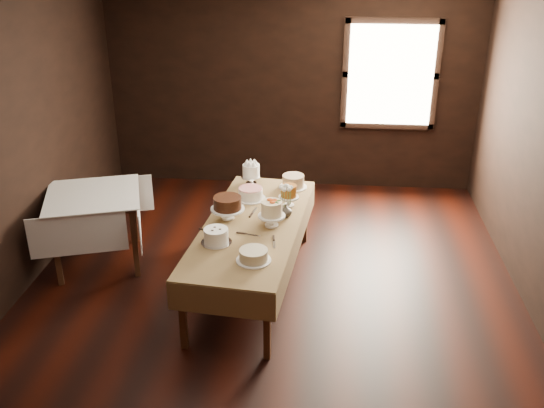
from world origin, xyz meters
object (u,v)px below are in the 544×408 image
(display_table, at_px, (252,228))
(cake_server_b, at_px, (274,244))
(cake_meringue, at_px, (251,175))
(cake_caramel, at_px, (289,197))
(side_table, at_px, (94,203))
(cake_speckled, at_px, (293,182))
(flower_vase, at_px, (286,211))
(cake_lattice, at_px, (251,194))
(cake_server_d, at_px, (284,214))
(cake_chocolate, at_px, (228,208))
(cake_flowers, at_px, (272,215))
(cake_cream, at_px, (254,256))
(cake_swirl, at_px, (216,237))
(cake_server_e, at_px, (213,233))
(cake_server_a, at_px, (253,235))
(cake_server_c, at_px, (254,210))

(display_table, bearing_deg, cake_server_b, -58.22)
(display_table, relative_size, cake_meringue, 9.91)
(cake_caramel, bearing_deg, side_table, -177.43)
(cake_speckled, distance_m, flower_vase, 0.75)
(cake_lattice, height_order, cake_server_d, cake_lattice)
(side_table, height_order, flower_vase, flower_vase)
(cake_caramel, bearing_deg, cake_chocolate, -149.13)
(cake_flowers, bearing_deg, side_table, 168.87)
(cake_lattice, xyz_separation_m, cake_cream, (0.19, -1.30, -0.00))
(flower_vase, bearing_deg, cake_swirl, -133.69)
(display_table, height_order, cake_meringue, cake_meringue)
(cake_speckled, xyz_separation_m, cake_swirl, (-0.62, -1.37, 0.00))
(cake_meringue, relative_size, cake_server_d, 1.02)
(cake_swirl, height_order, cake_server_e, cake_swirl)
(cake_cream, relative_size, flower_vase, 2.44)
(cake_server_b, relative_size, flower_vase, 1.82)
(cake_lattice, bearing_deg, cake_meringue, 96.34)
(side_table, bearing_deg, cake_lattice, 8.12)
(cake_lattice, relative_size, cake_caramel, 1.35)
(cake_caramel, xyz_separation_m, flower_vase, (-0.01, -0.25, -0.04))
(display_table, height_order, cake_chocolate, cake_chocolate)
(cake_server_a, bearing_deg, cake_chocolate, 142.98)
(display_table, relative_size, cake_server_e, 10.10)
(display_table, relative_size, cake_server_d, 10.10)
(cake_server_d, bearing_deg, cake_server_c, 133.98)
(cake_chocolate, relative_size, cake_flowers, 1.44)
(display_table, distance_m, cake_lattice, 0.60)
(cake_caramel, bearing_deg, cake_server_e, -135.05)
(display_table, height_order, cake_server_d, cake_server_d)
(cake_server_c, bearing_deg, cake_server_a, -164.53)
(cake_swirl, distance_m, cake_server_d, 0.88)
(flower_vase, bearing_deg, cake_server_c, 162.58)
(cake_caramel, bearing_deg, cake_server_b, -95.05)
(cake_server_e, bearing_deg, cake_cream, -22.38)
(cake_server_d, bearing_deg, cake_speckled, 51.46)
(cake_meringue, relative_size, cake_speckled, 0.80)
(cake_swirl, bearing_deg, cake_caramel, 55.15)
(cake_server_b, relative_size, cake_server_d, 1.00)
(display_table, distance_m, flower_vase, 0.39)
(cake_swirl, bearing_deg, cake_server_c, 69.94)
(cake_speckled, bearing_deg, flower_vase, -92.22)
(cake_chocolate, bearing_deg, cake_server_c, 39.91)
(display_table, xyz_separation_m, side_table, (-1.74, 0.35, 0.04))
(cake_chocolate, bearing_deg, cake_server_b, -44.40)
(cake_cream, bearing_deg, cake_server_d, 78.55)
(cake_server_e, bearing_deg, cake_server_b, 8.76)
(cake_server_b, xyz_separation_m, flower_vase, (0.06, 0.60, 0.06))
(display_table, height_order, side_table, side_table)
(cake_flowers, height_order, flower_vase, cake_flowers)
(display_table, distance_m, cake_server_d, 0.38)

